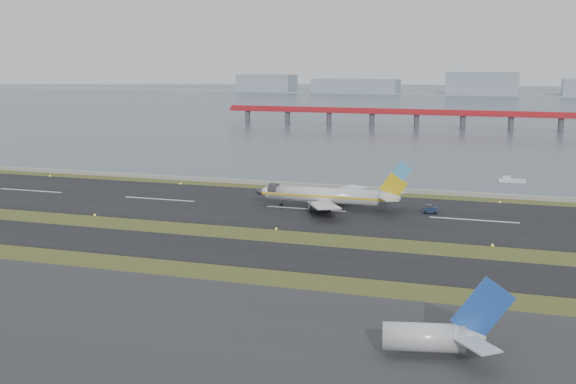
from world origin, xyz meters
name	(u,v)px	position (x,y,z in m)	size (l,w,h in m)	color
ground	(264,238)	(0.00, 0.00, 0.00)	(1000.00, 1000.00, 0.00)	#394D1B
apron_strip	(126,333)	(0.00, -55.00, 0.05)	(1000.00, 50.00, 0.10)	#2F2E31
taxiway_strip	(243,252)	(0.00, -12.00, 0.05)	(1000.00, 18.00, 0.10)	black
runway_strip	(306,209)	(0.00, 30.00, 0.05)	(1000.00, 45.00, 0.10)	black
seawall	(336,187)	(0.00, 60.00, 0.50)	(1000.00, 2.50, 1.00)	gray
bay_water	(458,104)	(0.00, 460.00, 0.00)	(1400.00, 800.00, 1.30)	#404C5C
red_pier	(463,115)	(20.00, 250.00, 7.28)	(260.00, 5.00, 10.20)	#AF1E24
far_shoreline	(486,88)	(13.62, 620.00, 6.07)	(1400.00, 80.00, 60.50)	#8B99A5
airliner	(330,196)	(5.71, 31.40, 3.46)	(38.52, 32.89, 12.80)	silver
pushback_tug	(430,209)	(29.56, 34.28, 1.03)	(3.43, 2.19, 2.11)	#16233D
second_airliner_tail	(440,336)	(40.99, -50.14, 2.89)	(15.92, 12.98, 9.86)	silver
workboat_near	(511,180)	(47.10, 85.99, 0.60)	(7.91, 3.02, 1.88)	silver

